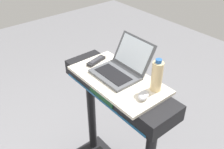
{
  "coord_description": "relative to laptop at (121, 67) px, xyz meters",
  "views": [
    {
      "loc": [
        1.03,
        -0.2,
        2.05
      ],
      "look_at": [
        0.0,
        0.65,
        1.16
      ],
      "focal_mm": 40.49,
      "sensor_mm": 36.0,
      "label": 1
    }
  ],
  "objects": [
    {
      "name": "tv_remote",
      "position": [
        -0.22,
        -0.04,
        -0.03
      ],
      "size": [
        0.08,
        0.17,
        0.02
      ],
      "color": "#232326",
      "rests_on": "desk_board"
    },
    {
      "name": "laptop",
      "position": [
        0.0,
        0.0,
        0.0
      ],
      "size": [
        0.31,
        0.33,
        0.22
      ],
      "rotation": [
        0.0,
        0.0,
        -0.06
      ],
      "color": "#515459",
      "rests_on": "desk_board"
    },
    {
      "name": "water_bottle",
      "position": [
        0.27,
        0.04,
        0.06
      ],
      "size": [
        0.07,
        0.07,
        0.22
      ],
      "color": "beige",
      "rests_on": "desk_board"
    },
    {
      "name": "desk_board",
      "position": [
        0.03,
        -0.06,
        -0.06
      ],
      "size": [
        0.67,
        0.36,
        0.02
      ],
      "primitive_type": "cube",
      "color": "beige",
      "rests_on": "treadmill_base"
    },
    {
      "name": "computer_mouse",
      "position": [
        0.28,
        -0.07,
        -0.03
      ],
      "size": [
        0.1,
        0.12,
        0.03
      ],
      "primitive_type": "ellipsoid",
      "rotation": [
        0.0,
        0.0,
        0.44
      ],
      "color": "#B2B2B7",
      "rests_on": "desk_board"
    }
  ]
}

